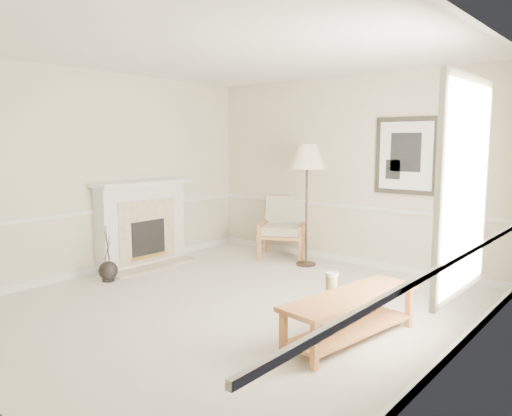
{
  "coord_description": "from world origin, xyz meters",
  "views": [
    {
      "loc": [
        3.79,
        -4.16,
        1.9
      ],
      "look_at": [
        -0.16,
        0.7,
        1.06
      ],
      "focal_mm": 35.0,
      "sensor_mm": 36.0,
      "label": 1
    }
  ],
  "objects_px": {
    "armchair": "(284,224)",
    "scratching_post": "(331,306)",
    "floor_lamp": "(307,160)",
    "bench": "(351,310)",
    "floor_vase": "(108,271)"
  },
  "relations": [
    {
      "from": "floor_lamp",
      "to": "scratching_post",
      "type": "height_order",
      "value": "floor_lamp"
    },
    {
      "from": "armchair",
      "to": "floor_lamp",
      "type": "relative_size",
      "value": 0.57
    },
    {
      "from": "floor_lamp",
      "to": "scratching_post",
      "type": "relative_size",
      "value": 3.47
    },
    {
      "from": "floor_vase",
      "to": "floor_lamp",
      "type": "distance_m",
      "value": 3.29
    },
    {
      "from": "bench",
      "to": "scratching_post",
      "type": "xyz_separation_m",
      "value": [
        -0.4,
        0.32,
        -0.14
      ]
    },
    {
      "from": "armchair",
      "to": "scratching_post",
      "type": "relative_size",
      "value": 1.97
    },
    {
      "from": "floor_lamp",
      "to": "scratching_post",
      "type": "xyz_separation_m",
      "value": [
        1.57,
        -1.89,
        -1.46
      ]
    },
    {
      "from": "floor_vase",
      "to": "scratching_post",
      "type": "xyz_separation_m",
      "value": [
        3.17,
        0.58,
        0.03
      ]
    },
    {
      "from": "floor_vase",
      "to": "floor_lamp",
      "type": "bearing_deg",
      "value": 57.03
    },
    {
      "from": "floor_vase",
      "to": "bench",
      "type": "xyz_separation_m",
      "value": [
        3.57,
        0.26,
        0.16
      ]
    },
    {
      "from": "floor_vase",
      "to": "scratching_post",
      "type": "relative_size",
      "value": 1.43
    },
    {
      "from": "armchair",
      "to": "scratching_post",
      "type": "distance_m",
      "value": 3.15
    },
    {
      "from": "floor_vase",
      "to": "scratching_post",
      "type": "bearing_deg",
      "value": 10.33
    },
    {
      "from": "armchair",
      "to": "floor_lamp",
      "type": "bearing_deg",
      "value": -52.82
    },
    {
      "from": "floor_lamp",
      "to": "bench",
      "type": "distance_m",
      "value": 3.24
    }
  ]
}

